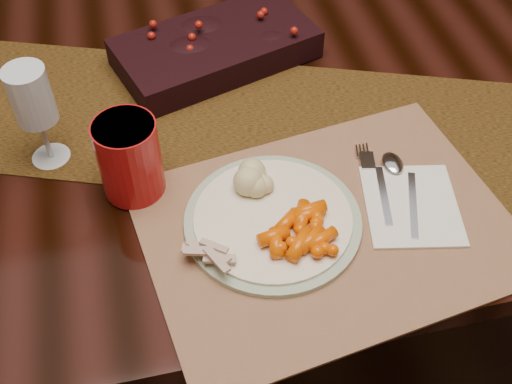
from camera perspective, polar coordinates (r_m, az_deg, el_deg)
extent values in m
plane|color=black|center=(1.70, -1.24, -10.56)|extent=(5.00, 5.00, 0.00)
cube|color=black|center=(1.39, -1.49, -2.63)|extent=(1.80, 1.00, 0.75)
cube|color=#2F1E09|center=(1.04, -0.65, 6.09)|extent=(1.57, 0.85, 0.00)
cube|color=#956349|center=(0.90, 6.39, -3.18)|extent=(0.55, 0.44, 0.00)
cylinder|color=white|center=(0.89, 1.51, -2.51)|extent=(0.29, 0.29, 0.01)
cube|color=white|center=(0.94, 13.63, -1.17)|extent=(0.16, 0.17, 0.01)
cylinder|color=#A81314|center=(0.92, -11.19, 2.98)|extent=(0.10, 0.10, 0.12)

